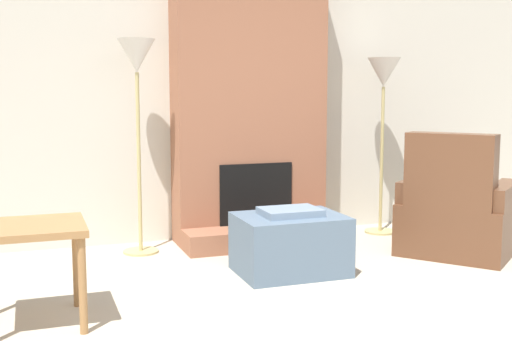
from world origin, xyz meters
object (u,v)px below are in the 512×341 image
object	(u,v)px
floor_lamp_left	(137,73)
floor_lamp_right	(383,86)
ottoman	(290,243)
side_table	(32,240)
armchair	(456,218)

from	to	relation	value
floor_lamp_left	floor_lamp_right	distance (m)	2.21
ottoman	side_table	distance (m)	1.82
side_table	floor_lamp_right	bearing A→B (deg)	24.93
side_table	floor_lamp_left	distance (m)	1.90
floor_lamp_left	armchair	bearing A→B (deg)	-20.78
side_table	floor_lamp_left	world-z (taller)	floor_lamp_left
side_table	ottoman	bearing A→B (deg)	14.95
ottoman	armchair	xyz separation A→B (m)	(1.45, 0.05, 0.08)
ottoman	side_table	world-z (taller)	side_table
armchair	side_table	bearing A→B (deg)	60.41
ottoman	floor_lamp_left	bearing A→B (deg)	133.93
side_table	floor_lamp_right	world-z (taller)	floor_lamp_right
armchair	floor_lamp_right	world-z (taller)	floor_lamp_right
armchair	floor_lamp_left	bearing A→B (deg)	30.51
ottoman	armchair	size ratio (longest dim) A/B	0.65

